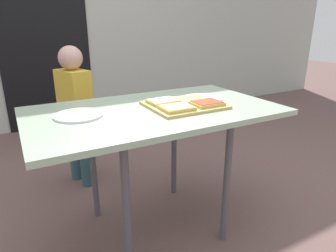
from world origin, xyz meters
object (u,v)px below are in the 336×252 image
object	(u,v)px
plate_white_left	(79,115)
dining_table	(155,119)
pizza_slice_near_left	(177,108)
plate_white_right	(202,99)
child_left	(76,110)
cutting_board	(184,105)
pizza_slice_near_right	(207,103)
pizza_slice_far_left	(163,101)

from	to	relation	value
plate_white_left	dining_table	bearing A→B (deg)	-7.67
pizza_slice_near_left	plate_white_right	world-z (taller)	pizza_slice_near_left
plate_white_left	child_left	size ratio (longest dim) A/B	0.23
dining_table	plate_white_left	bearing A→B (deg)	172.33
dining_table	child_left	xyz separation A→B (m)	(-0.24, 0.72, -0.10)
cutting_board	pizza_slice_near_right	xyz separation A→B (m)	(0.09, -0.07, 0.02)
plate_white_right	pizza_slice_near_left	bearing A→B (deg)	-148.92
pizza_slice_near_right	dining_table	bearing A→B (deg)	156.02
pizza_slice_far_left	plate_white_left	bearing A→B (deg)	177.63
dining_table	pizza_slice_far_left	size ratio (longest dim) A/B	7.96
pizza_slice_near_right	plate_white_right	bearing A→B (deg)	63.49
pizza_slice_near_right	child_left	bearing A→B (deg)	120.24
dining_table	pizza_slice_far_left	xyz separation A→B (m)	(0.07, 0.03, 0.08)
dining_table	cutting_board	world-z (taller)	cutting_board
pizza_slice_near_left	pizza_slice_far_left	size ratio (longest dim) A/B	0.99
dining_table	pizza_slice_near_right	distance (m)	0.27
pizza_slice_near_right	plate_white_left	size ratio (longest dim) A/B	0.68
pizza_slice_far_left	plate_white_left	distance (m)	0.43
plate_white_right	dining_table	bearing A→B (deg)	-172.70
cutting_board	pizza_slice_near_left	distance (m)	0.12
plate_white_left	child_left	xyz separation A→B (m)	(0.12, 0.67, -0.16)
plate_white_left	pizza_slice_near_right	bearing A→B (deg)	-14.50
pizza_slice_near_left	plate_white_left	world-z (taller)	pizza_slice_near_left
pizza_slice_far_left	plate_white_right	distance (m)	0.25
pizza_slice_near_left	child_left	bearing A→B (deg)	110.33
cutting_board	pizza_slice_near_left	xyz separation A→B (m)	(-0.09, -0.08, 0.02)
pizza_slice_near_right	plate_white_left	bearing A→B (deg)	165.50
pizza_slice_near_right	plate_white_left	distance (m)	0.62
dining_table	plate_white_right	distance (m)	0.32
cutting_board	child_left	bearing A→B (deg)	117.66
cutting_board	plate_white_left	size ratio (longest dim) A/B	1.66
pizza_slice_near_right	plate_white_right	xyz separation A→B (m)	(0.07, 0.15, -0.02)
pizza_slice_near_right	plate_white_right	world-z (taller)	pizza_slice_near_right
dining_table	plate_white_right	xyz separation A→B (m)	(0.31, 0.04, 0.06)
plate_white_left	plate_white_right	distance (m)	0.67
pizza_slice_far_left	child_left	xyz separation A→B (m)	(-0.31, 0.69, -0.18)
pizza_slice_near_right	child_left	size ratio (longest dim) A/B	0.15
dining_table	plate_white_right	bearing A→B (deg)	7.30
pizza_slice_far_left	pizza_slice_near_left	bearing A→B (deg)	-90.63
dining_table	child_left	size ratio (longest dim) A/B	1.26
plate_white_right	child_left	distance (m)	0.89
cutting_board	dining_table	bearing A→B (deg)	167.87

